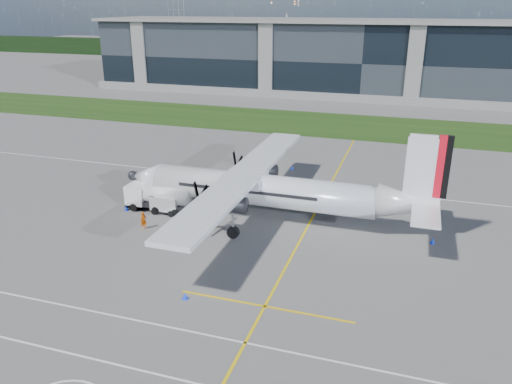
% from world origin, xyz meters
% --- Properties ---
extents(ground, '(400.00, 400.00, 0.00)m').
position_xyz_m(ground, '(0.00, 40.00, 0.00)').
color(ground, '#575552').
rests_on(ground, ground).
extents(grass_strip, '(400.00, 18.00, 0.04)m').
position_xyz_m(grass_strip, '(0.00, 48.00, 0.02)').
color(grass_strip, '#1C380F').
rests_on(grass_strip, ground).
extents(terminal_building, '(120.00, 20.00, 15.00)m').
position_xyz_m(terminal_building, '(0.00, 80.00, 7.50)').
color(terminal_building, black).
rests_on(terminal_building, ground).
extents(tree_line, '(400.00, 6.00, 6.00)m').
position_xyz_m(tree_line, '(0.00, 140.00, 3.00)').
color(tree_line, black).
rests_on(tree_line, ground).
extents(pylon_west, '(9.00, 4.60, 30.00)m').
position_xyz_m(pylon_west, '(-80.00, 150.00, 15.00)').
color(pylon_west, gray).
rests_on(pylon_west, ground).
extents(yellow_taxiway_centerline, '(0.20, 70.00, 0.01)m').
position_xyz_m(yellow_taxiway_centerline, '(3.00, 10.00, 0.01)').
color(yellow_taxiway_centerline, yellow).
rests_on(yellow_taxiway_centerline, ground).
extents(white_lane_line, '(90.00, 0.15, 0.01)m').
position_xyz_m(white_lane_line, '(0.00, -14.00, 0.01)').
color(white_lane_line, white).
rests_on(white_lane_line, ground).
extents(turboprop_aircraft, '(29.45, 30.54, 9.16)m').
position_xyz_m(turboprop_aircraft, '(-0.42, 7.77, 4.58)').
color(turboprop_aircraft, silver).
rests_on(turboprop_aircraft, ground).
extents(fuel_tanker_truck, '(6.86, 2.23, 2.57)m').
position_xyz_m(fuel_tanker_truck, '(-12.00, 6.62, 1.29)').
color(fuel_tanker_truck, silver).
rests_on(fuel_tanker_truck, ground).
extents(baggage_tug, '(2.92, 1.75, 1.75)m').
position_xyz_m(baggage_tug, '(-10.64, 6.30, 0.88)').
color(baggage_tug, silver).
rests_on(baggage_tug, ground).
extents(ground_crew_person, '(0.85, 0.91, 1.82)m').
position_xyz_m(ground_crew_person, '(-10.82, 2.37, 0.91)').
color(ground_crew_person, '#F25907').
rests_on(ground_crew_person, ground).
extents(safety_cone_nose_port, '(0.36, 0.36, 0.50)m').
position_xyz_m(safety_cone_nose_port, '(-14.59, 5.57, 0.25)').
color(safety_cone_nose_port, '#0E36EE').
rests_on(safety_cone_nose_port, ground).
extents(safety_cone_portwing, '(0.36, 0.36, 0.50)m').
position_xyz_m(safety_cone_portwing, '(-2.43, -6.81, 0.25)').
color(safety_cone_portwing, '#0E36EE').
rests_on(safety_cone_portwing, ground).
extents(safety_cone_stbdwing, '(0.36, 0.36, 0.50)m').
position_xyz_m(safety_cone_stbdwing, '(-2.39, 22.94, 0.25)').
color(safety_cone_stbdwing, '#0E36EE').
rests_on(safety_cone_stbdwing, ground).
extents(safety_cone_fwd, '(0.36, 0.36, 0.50)m').
position_xyz_m(safety_cone_fwd, '(-15.62, 8.56, 0.25)').
color(safety_cone_fwd, '#0E36EE').
rests_on(safety_cone_fwd, ground).
extents(safety_cone_tail, '(0.36, 0.36, 0.50)m').
position_xyz_m(safety_cone_tail, '(13.68, 7.17, 0.25)').
color(safety_cone_tail, '#0E36EE').
rests_on(safety_cone_tail, ground).
extents(safety_cone_nose_stbd, '(0.36, 0.36, 0.50)m').
position_xyz_m(safety_cone_nose_stbd, '(-13.35, 8.76, 0.25)').
color(safety_cone_nose_stbd, '#0E36EE').
rests_on(safety_cone_nose_stbd, ground).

